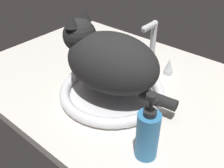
% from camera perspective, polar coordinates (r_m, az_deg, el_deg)
% --- Properties ---
extents(countertop, '(1.18, 0.68, 0.03)m').
position_cam_1_polar(countertop, '(0.82, 6.39, -2.48)').
color(countertop, silver).
rests_on(countertop, ground).
extents(sink_basin, '(0.32, 0.32, 0.03)m').
position_cam_1_polar(sink_basin, '(0.78, 0.00, -1.57)').
color(sink_basin, white).
rests_on(sink_basin, countertop).
extents(faucet, '(0.18, 0.09, 0.18)m').
position_cam_1_polar(faucet, '(0.90, 8.83, 7.34)').
color(faucet, silver).
rests_on(faucet, countertop).
extents(cat, '(0.37, 0.23, 0.21)m').
position_cam_1_polar(cat, '(0.73, -1.11, 5.55)').
color(cat, black).
rests_on(cat, sink_basin).
extents(soap_pump_bottle, '(0.05, 0.05, 0.18)m').
position_cam_1_polar(soap_pump_bottle, '(0.58, 8.00, -11.13)').
color(soap_pump_bottle, teal).
rests_on(soap_pump_bottle, countertop).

